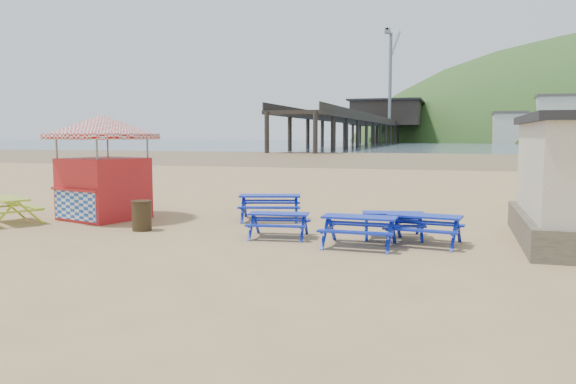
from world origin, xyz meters
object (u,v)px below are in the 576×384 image
(ice_cream_kiosk, at_px, (103,154))
(litter_bin, at_px, (142,215))
(picnic_table_blue_a, at_px, (270,207))
(picnic_table_yellow, at_px, (8,211))

(ice_cream_kiosk, relative_size, litter_bin, 5.44)
(picnic_table_blue_a, xyz_separation_m, picnic_table_yellow, (-7.32, -2.91, -0.01))
(picnic_table_yellow, bearing_deg, ice_cream_kiosk, 67.04)
(picnic_table_yellow, distance_m, ice_cream_kiosk, 3.23)
(picnic_table_blue_a, height_order, ice_cream_kiosk, ice_cream_kiosk)
(picnic_table_yellow, relative_size, ice_cream_kiosk, 0.52)
(picnic_table_blue_a, relative_size, picnic_table_yellow, 0.95)
(picnic_table_blue_a, relative_size, litter_bin, 2.67)
(picnic_table_blue_a, xyz_separation_m, ice_cream_kiosk, (-5.12, -1.25, 1.67))
(picnic_table_blue_a, bearing_deg, picnic_table_yellow, -174.32)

